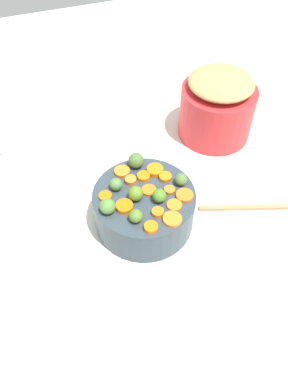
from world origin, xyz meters
The scene contains 27 objects.
tabletop centered at (0.00, 0.00, 0.01)m, with size 2.40×2.40×0.02m, color silver.
serving_bowl_carrots centered at (-0.03, -0.03, 0.07)m, with size 0.23×0.23×0.10m, color #323F48.
metal_pot centered at (-0.33, -0.27, 0.09)m, with size 0.20×0.20×0.15m, color red.
stuffing_mound centered at (-0.33, -0.27, 0.19)m, with size 0.17×0.17×0.04m, color tan.
carrot_slice_0 centered at (-0.11, 0.00, 0.12)m, with size 0.04×0.04×0.01m, color orange.
carrot_slice_1 centered at (-0.01, -0.11, 0.12)m, with size 0.04×0.04×0.01m, color orange.
carrot_slice_2 centered at (-0.08, 0.02, 0.12)m, with size 0.03×0.03×0.01m, color orange.
carrot_slice_3 centered at (-0.09, -0.03, 0.12)m, with size 0.02×0.02×0.01m, color orange.
carrot_slice_4 centered at (0.02, -0.01, 0.12)m, with size 0.04×0.04×0.01m, color orange.
carrot_slice_5 centered at (-0.05, -0.04, 0.12)m, with size 0.03×0.03×0.01m, color orange.
carrot_slice_6 centered at (-0.08, -0.09, 0.12)m, with size 0.04×0.04×0.01m, color orange.
carrot_slice_7 centered at (-0.05, -0.08, 0.12)m, with size 0.03×0.03×0.01m, color orange.
carrot_slice_8 centered at (-0.04, 0.02, 0.12)m, with size 0.03×0.03×0.01m, color orange.
carrot_slice_9 centered at (-0.09, -0.06, 0.12)m, with size 0.03×0.03×0.01m, color orange.
carrot_slice_10 centered at (-0.06, 0.05, 0.12)m, with size 0.04×0.04×0.01m, color orange.
carrot_slice_11 centered at (0.05, -0.06, 0.12)m, with size 0.03×0.03×0.01m, color orange.
carrot_slice_12 centered at (-0.02, -0.08, 0.12)m, with size 0.03×0.03×0.01m, color orange.
carrot_slice_13 centered at (-0.02, 0.06, 0.12)m, with size 0.03×0.03×0.01m, color orange.
brussels_sprout_0 centered at (-0.12, -0.04, 0.13)m, with size 0.03×0.03×0.03m, color #517036.
brussels_sprout_1 centered at (-0.05, -0.12, 0.13)m, with size 0.04×0.04×0.04m, color #486C33.
brussels_sprout_2 centered at (0.01, 0.02, 0.13)m, with size 0.03×0.03×0.03m, color #52752C.
brussels_sprout_3 centered at (0.02, -0.07, 0.13)m, with size 0.03×0.03×0.03m, color #4E7B40.
brussels_sprout_4 centered at (0.05, -0.02, 0.13)m, with size 0.03×0.03×0.03m, color #518237.
brussels_sprout_5 centered at (-0.01, -0.03, 0.13)m, with size 0.03×0.03×0.03m, color #597C24.
brussels_sprout_6 centered at (-0.06, -0.01, 0.13)m, with size 0.03×0.03×0.03m, color #487E26.
wooden_spoon centered at (-0.37, 0.05, 0.03)m, with size 0.29×0.12×0.01m.
casserole_dish centered at (0.14, -0.41, 0.06)m, with size 0.24×0.24×0.09m, color white.
Camera 1 is at (0.15, 0.49, 0.77)m, focal length 36.70 mm.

